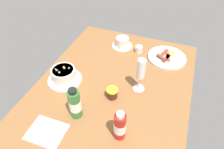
# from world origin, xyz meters

# --- Properties ---
(ground_plane) EXTENTS (1.10, 0.84, 0.03)m
(ground_plane) POSITION_xyz_m (0.00, 0.00, -0.01)
(ground_plane) COLOR brown
(porridge_bowl) EXTENTS (0.19, 0.19, 0.09)m
(porridge_bowl) POSITION_xyz_m (0.06, -0.27, 0.04)
(porridge_bowl) COLOR silver
(porridge_bowl) RESTS_ON ground_plane
(cutlery_setting) EXTENTS (0.14, 0.17, 0.01)m
(cutlery_setting) POSITION_xyz_m (0.39, -0.18, 0.00)
(cutlery_setting) COLOR silver
(cutlery_setting) RESTS_ON ground_plane
(coffee_cup) EXTENTS (0.14, 0.14, 0.07)m
(coffee_cup) POSITION_xyz_m (-0.38, -0.08, 0.03)
(coffee_cup) COLOR silver
(coffee_cup) RESTS_ON ground_plane
(creamer_jug) EXTENTS (0.05, 0.06, 0.05)m
(creamer_jug) POSITION_xyz_m (-0.36, 0.05, 0.02)
(creamer_jug) COLOR silver
(creamer_jug) RESTS_ON ground_plane
(wine_glass) EXTENTS (0.06, 0.06, 0.20)m
(wine_glass) POSITION_xyz_m (-0.03, 0.14, 0.13)
(wine_glass) COLOR white
(wine_glass) RESTS_ON ground_plane
(jam_jar) EXTENTS (0.06, 0.06, 0.06)m
(jam_jar) POSITION_xyz_m (0.08, 0.02, 0.03)
(jam_jar) COLOR #4C1F13
(jam_jar) RESTS_ON ground_plane
(sauce_bottle_green) EXTENTS (0.06, 0.06, 0.18)m
(sauce_bottle_green) POSITION_xyz_m (0.25, -0.10, 0.08)
(sauce_bottle_green) COLOR #337233
(sauce_bottle_green) RESTS_ON ground_plane
(sauce_bottle_red) EXTENTS (0.05, 0.05, 0.16)m
(sauce_bottle_red) POSITION_xyz_m (0.28, 0.13, 0.08)
(sauce_bottle_red) COLOR #B21E19
(sauce_bottle_red) RESTS_ON ground_plane
(breakfast_plate) EXTENTS (0.25, 0.25, 0.04)m
(breakfast_plate) POSITION_xyz_m (-0.35, 0.24, 0.01)
(breakfast_plate) COLOR silver
(breakfast_plate) RESTS_ON ground_plane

